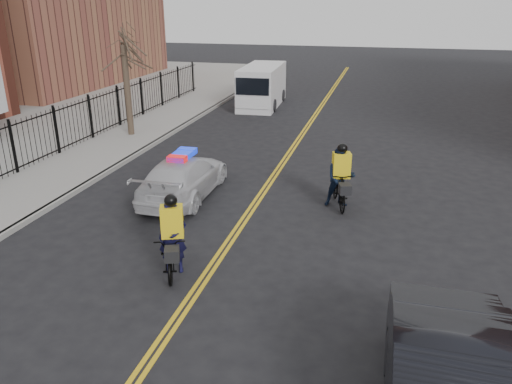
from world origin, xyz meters
The scene contains 11 objects.
ground centered at (0.00, 0.00, 0.00)m, with size 120.00×120.00×0.00m, color black.
center_line_left centered at (-0.08, 8.00, 0.01)m, with size 0.10×60.00×0.01m, color gold.
center_line_right centered at (0.08, 8.00, 0.01)m, with size 0.10×60.00×0.01m, color gold.
sidewalk centered at (-7.50, 8.00, 0.07)m, with size 3.00×60.00×0.15m, color gray.
curb centered at (-6.00, 8.00, 0.07)m, with size 0.20×60.00×0.15m, color gray.
iron_fence centered at (-9.00, 8.00, 1.00)m, with size 0.12×28.00×2.00m, color black, non-canonical shape.
street_tree centered at (-7.60, 10.00, 3.53)m, with size 3.20×3.20×4.80m.
police_cruiser centered at (-2.40, 3.68, 0.67)m, with size 1.96×4.61×1.49m.
cargo_van centered at (-3.49, 18.54, 1.14)m, with size 2.38×5.68×2.34m.
cyclist_near centered at (-0.80, -0.84, 0.67)m, with size 1.35×2.09×1.94m.
cyclist_far centered at (2.57, 4.12, 0.79)m, with size 1.09×2.07×2.01m.
Camera 1 is at (3.66, -10.37, 6.02)m, focal length 35.00 mm.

